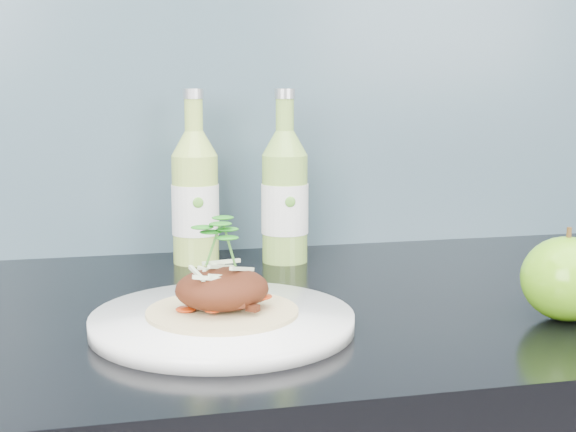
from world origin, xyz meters
name	(u,v)px	position (x,y,z in m)	size (l,w,h in m)	color
subway_backsplash	(258,3)	(0.00, 1.99, 1.25)	(4.00, 0.02, 0.70)	#74A0B7
dinner_plate	(223,321)	(-0.11, 1.60, 0.91)	(0.31, 0.31, 0.02)	white
pork_taco	(222,285)	(-0.11, 1.60, 0.94)	(0.15, 0.15, 0.10)	tan
green_apple	(566,279)	(0.23, 1.55, 0.94)	(0.10, 0.10, 0.10)	#3D9910
cider_bottle_left	(195,198)	(-0.10, 1.91, 0.99)	(0.07, 0.07, 0.23)	#A4C753
cider_bottle_right	(285,197)	(0.01, 1.88, 0.99)	(0.08, 0.08, 0.23)	#87B34A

